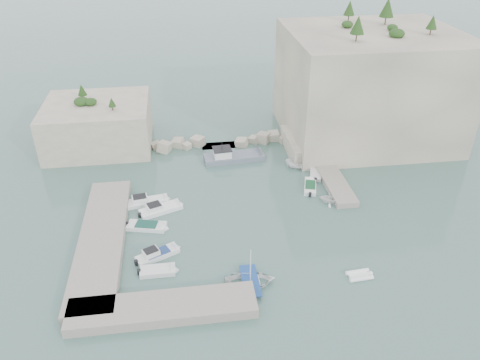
{
  "coord_description": "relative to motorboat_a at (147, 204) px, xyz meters",
  "views": [
    {
      "loc": [
        -6.98,
        -45.1,
        34.3
      ],
      "look_at": [
        0.0,
        6.0,
        3.0
      ],
      "focal_mm": 35.0,
      "sensor_mm": 36.0,
      "label": 1
    }
  ],
  "objects": [
    {
      "name": "cliff_east",
      "position": [
        35.19,
        16.35,
        8.5
      ],
      "size": [
        26.0,
        22.0,
        17.0
      ],
      "primitive_type": "cube",
      "color": "beige",
      "rests_on": "ground"
    },
    {
      "name": "tender_east_b",
      "position": [
        22.13,
        0.8,
        0.0
      ],
      "size": [
        2.8,
        4.88,
        0.7
      ],
      "primitive_type": null,
      "rotation": [
        0.0,
        0.0,
        1.29
      ],
      "color": "white",
      "rests_on": "ground"
    },
    {
      "name": "motorboat_d",
      "position": [
        1.56,
        -10.81,
        0.0
      ],
      "size": [
        5.49,
        3.75,
        1.4
      ],
      "primitive_type": null,
      "rotation": [
        0.0,
        0.0,
        0.45
      ],
      "color": "white",
      "rests_on": "ground"
    },
    {
      "name": "motorboat_c",
      "position": [
        0.16,
        -5.32,
        0.0
      ],
      "size": [
        5.39,
        3.01,
        0.7
      ],
      "primitive_type": null,
      "rotation": [
        0.0,
        0.0,
        -0.24
      ],
      "color": "white",
      "rests_on": "ground"
    },
    {
      "name": "rowboat",
      "position": [
        11.1,
        -16.47,
        0.0
      ],
      "size": [
        5.23,
        3.74,
        1.08
      ],
      "primitive_type": "imported",
      "rotation": [
        0.0,
        0.0,
        1.57
      ],
      "color": "white",
      "rests_on": "ground"
    },
    {
      "name": "motorboat_e",
      "position": [
        1.59,
        -13.46,
        0.0
      ],
      "size": [
        4.09,
        1.67,
        0.7
      ],
      "primitive_type": null,
      "rotation": [
        0.0,
        0.0,
        0.0
      ],
      "color": "white",
      "rests_on": "ground"
    },
    {
      "name": "rowboat_mast",
      "position": [
        11.1,
        -16.47,
        2.64
      ],
      "size": [
        0.1,
        0.1,
        4.2
      ],
      "primitive_type": "cylinder",
      "color": "white",
      "rests_on": "rowboat"
    },
    {
      "name": "cliff_terrace",
      "position": [
        25.19,
        11.35,
        1.25
      ],
      "size": [
        8.0,
        10.0,
        2.5
      ],
      "primitive_type": "cube",
      "color": "beige",
      "rests_on": "ground"
    },
    {
      "name": "motorboat_a",
      "position": [
        0.0,
        0.0,
        0.0
      ],
      "size": [
        6.3,
        2.8,
        1.4
      ],
      "primitive_type": null,
      "rotation": [
        0.0,
        0.0,
        0.17
      ],
      "color": "white",
      "rests_on": "ground"
    },
    {
      "name": "ledge_east",
      "position": [
        25.69,
        3.35,
        0.4
      ],
      "size": [
        3.0,
        16.0,
        0.8
      ],
      "primitive_type": "cube",
      "color": "#9E9689",
      "rests_on": "ground"
    },
    {
      "name": "inflatable_dinghy",
      "position": [
        22.66,
        -16.93,
        0.0
      ],
      "size": [
        2.91,
        1.57,
        0.44
      ],
      "primitive_type": null,
      "rotation": [
        0.0,
        0.0,
        0.07
      ],
      "color": "white",
      "rests_on": "ground"
    },
    {
      "name": "ground",
      "position": [
        12.19,
        -6.65,
        0.0
      ],
      "size": [
        400.0,
        400.0,
        0.0
      ],
      "primitive_type": "plane",
      "color": "#486D64",
      "rests_on": "ground"
    },
    {
      "name": "quay_south",
      "position": [
        2.19,
        -19.15,
        0.55
      ],
      "size": [
        18.0,
        4.0,
        1.1
      ],
      "primitive_type": "cube",
      "color": "#9E9689",
      "rests_on": "ground"
    },
    {
      "name": "vegetation",
      "position": [
        30.02,
        17.75,
        17.93
      ],
      "size": [
        53.48,
        13.88,
        13.4
      ],
      "color": "#1E4219",
      "rests_on": "ground"
    },
    {
      "name": "tender_east_c",
      "position": [
        23.83,
        4.28,
        0.0
      ],
      "size": [
        2.64,
        4.86,
        0.7
      ],
      "primitive_type": null,
      "rotation": [
        0.0,
        0.0,
        1.31
      ],
      "color": "silver",
      "rests_on": "ground"
    },
    {
      "name": "tender_east_a",
      "position": [
        23.71,
        -2.94,
        0.0
      ],
      "size": [
        3.68,
        3.48,
        1.53
      ],
      "primitive_type": "imported",
      "rotation": [
        0.0,
        0.0,
        1.15
      ],
      "color": "white",
      "rests_on": "ground"
    },
    {
      "name": "tender_east_d",
      "position": [
        22.07,
        6.34,
        0.0
      ],
      "size": [
        4.58,
        2.68,
        1.66
      ],
      "primitive_type": "imported",
      "rotation": [
        0.0,
        0.0,
        1.31
      ],
      "color": "white",
      "rests_on": "ground"
    },
    {
      "name": "work_boat",
      "position": [
        12.76,
        10.3,
        0.0
      ],
      "size": [
        10.18,
        3.78,
        2.2
      ],
      "primitive_type": null,
      "rotation": [
        0.0,
        0.0,
        0.08
      ],
      "color": "slate",
      "rests_on": "ground"
    },
    {
      "name": "motorboat_b",
      "position": [
        1.83,
        -1.97,
        0.0
      ],
      "size": [
        6.2,
        3.93,
        1.4
      ],
      "primitive_type": null,
      "rotation": [
        0.0,
        0.0,
        0.37
      ],
      "color": "white",
      "rests_on": "ground"
    },
    {
      "name": "breakwater",
      "position": [
        11.19,
        15.35,
        0.7
      ],
      "size": [
        28.0,
        3.0,
        1.4
      ],
      "primitive_type": "cube",
      "color": "beige",
      "rests_on": "ground"
    },
    {
      "name": "quay_west",
      "position": [
        -4.81,
        -7.65,
        0.55
      ],
      "size": [
        5.0,
        24.0,
        1.1
      ],
      "primitive_type": "cube",
      "color": "#9E9689",
      "rests_on": "ground"
    },
    {
      "name": "outcrop_west",
      "position": [
        -7.81,
        18.35,
        3.5
      ],
      "size": [
        16.0,
        14.0,
        7.0
      ],
      "primitive_type": "cube",
      "color": "beige",
      "rests_on": "ground"
    }
  ]
}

